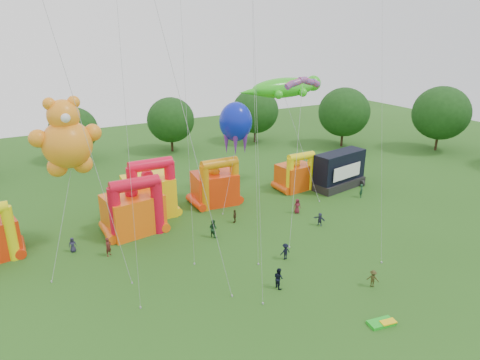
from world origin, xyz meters
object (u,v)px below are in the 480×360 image
gecko_kite (295,124)px  spectator_0 (73,245)px  octopus_kite (233,148)px  teddy_bear_kite (64,185)px  stage_trailer (340,170)px  bouncy_castle_2 (149,194)px  spectator_4 (235,216)px

gecko_kite → spectator_0: 30.01m
gecko_kite → octopus_kite: bearing=-177.9°
teddy_bear_kite → octopus_kite: bearing=10.8°
stage_trailer → spectator_0: bearing=-178.1°
bouncy_castle_2 → spectator_0: (-9.49, -4.73, -1.99)m
teddy_bear_kite → octopus_kite: (19.51, 3.73, -0.02)m
teddy_bear_kite → spectator_0: size_ratio=9.96×
bouncy_castle_2 → stage_trailer: bouncy_castle_2 is taller
spectator_0 → bouncy_castle_2: bearing=33.3°
octopus_kite → spectator_0: octopus_kite is taller
stage_trailer → teddy_bear_kite: size_ratio=0.54×
spectator_0 → spectator_4: (17.22, -1.89, 0.03)m
teddy_bear_kite → stage_trailer: bearing=3.7°
stage_trailer → octopus_kite: octopus_kite is taller
stage_trailer → spectator_0: 35.33m
bouncy_castle_2 → gecko_kite: bearing=-5.4°
gecko_kite → spectator_0: (-28.62, -2.92, -8.53)m
teddy_bear_kite → gecko_kite: teddy_bear_kite is taller
gecko_kite → octopus_kite: (-9.18, -0.34, -1.81)m
bouncy_castle_2 → teddy_bear_kite: teddy_bear_kite is taller
teddy_bear_kite → spectator_4: 18.55m
gecko_kite → spectator_4: 15.01m
octopus_kite → gecko_kite: bearing=2.1°
bouncy_castle_2 → spectator_4: (7.73, -6.62, -1.96)m
spectator_4 → teddy_bear_kite: bearing=-47.7°
bouncy_castle_2 → stage_trailer: size_ratio=0.88×
bouncy_castle_2 → gecko_kite: size_ratio=0.48×
bouncy_castle_2 → stage_trailer: (25.78, -3.59, -0.30)m
teddy_bear_kite → spectator_0: (0.06, 1.14, -6.74)m
gecko_kite → spectator_0: bearing=-174.2°
octopus_kite → spectator_0: 20.73m
teddy_bear_kite → bouncy_castle_2: bearing=31.6°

